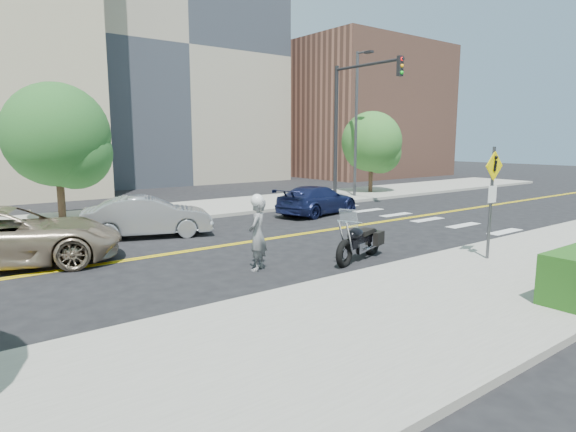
{
  "coord_description": "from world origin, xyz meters",
  "views": [
    {
      "loc": [
        -7.8,
        -13.11,
        3.32
      ],
      "look_at": [
        0.33,
        -2.46,
        1.2
      ],
      "focal_mm": 30.0,
      "sensor_mm": 36.0,
      "label": 1
    }
  ],
  "objects_px": {
    "pedestrian_sign": "(492,192)",
    "suv": "(7,237)",
    "motorcycle": "(360,233)",
    "motorcyclist": "(257,232)",
    "parked_car_silver": "(148,217)",
    "parked_car_blue": "(317,200)"
  },
  "relations": [
    {
      "from": "parked_car_silver",
      "to": "parked_car_blue",
      "type": "distance_m",
      "value": 8.0
    },
    {
      "from": "suv",
      "to": "parked_car_blue",
      "type": "height_order",
      "value": "suv"
    },
    {
      "from": "pedestrian_sign",
      "to": "suv",
      "type": "distance_m",
      "value": 12.91
    },
    {
      "from": "suv",
      "to": "motorcycle",
      "type": "bearing_deg",
      "value": -106.65
    },
    {
      "from": "parked_car_blue",
      "to": "motorcyclist",
      "type": "bearing_deg",
      "value": 117.43
    },
    {
      "from": "motorcyclist",
      "to": "motorcycle",
      "type": "height_order",
      "value": "motorcyclist"
    },
    {
      "from": "pedestrian_sign",
      "to": "motorcycle",
      "type": "height_order",
      "value": "pedestrian_sign"
    },
    {
      "from": "motorcyclist",
      "to": "parked_car_silver",
      "type": "height_order",
      "value": "motorcyclist"
    },
    {
      "from": "pedestrian_sign",
      "to": "parked_car_blue",
      "type": "distance_m",
      "value": 9.8
    },
    {
      "from": "pedestrian_sign",
      "to": "suv",
      "type": "relative_size",
      "value": 0.52
    },
    {
      "from": "motorcyclist",
      "to": "motorcycle",
      "type": "bearing_deg",
      "value": 124.33
    },
    {
      "from": "pedestrian_sign",
      "to": "motorcyclist",
      "type": "height_order",
      "value": "pedestrian_sign"
    },
    {
      "from": "motorcyclist",
      "to": "suv",
      "type": "height_order",
      "value": "motorcyclist"
    },
    {
      "from": "pedestrian_sign",
      "to": "suv",
      "type": "height_order",
      "value": "pedestrian_sign"
    },
    {
      "from": "suv",
      "to": "parked_car_blue",
      "type": "relative_size",
      "value": 1.29
    },
    {
      "from": "pedestrian_sign",
      "to": "parked_car_silver",
      "type": "relative_size",
      "value": 0.7
    },
    {
      "from": "motorcyclist",
      "to": "suv",
      "type": "distance_m",
      "value": 6.68
    },
    {
      "from": "motorcycle",
      "to": "suv",
      "type": "distance_m",
      "value": 9.47
    },
    {
      "from": "motorcycle",
      "to": "suv",
      "type": "relative_size",
      "value": 0.43
    },
    {
      "from": "pedestrian_sign",
      "to": "parked_car_blue",
      "type": "bearing_deg",
      "value": 77.53
    },
    {
      "from": "motorcyclist",
      "to": "motorcycle",
      "type": "distance_m",
      "value": 2.99
    },
    {
      "from": "motorcycle",
      "to": "suv",
      "type": "xyz_separation_m",
      "value": [
        -7.92,
        5.19,
        0.04
      ]
    }
  ]
}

